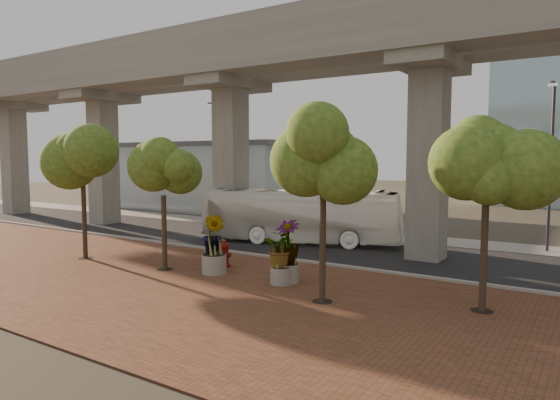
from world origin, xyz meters
The scene contains 18 objects.
ground centered at (0.00, 0.00, 0.00)m, with size 160.00×160.00×0.00m, color #3D362C.
brick_plaza centered at (0.00, -8.00, 0.03)m, with size 70.00×13.00×0.06m, color brown.
asphalt_road centered at (0.00, 2.00, 0.02)m, with size 90.00×8.00×0.04m, color black.
curb_strip centered at (0.00, -2.00, 0.08)m, with size 70.00×0.25×0.16m, color #9A978F.
far_sidewalk centered at (0.00, 7.50, 0.03)m, with size 90.00×3.00×0.06m, color #9A978F.
transit_viaduct centered at (0.00, 2.00, 7.29)m, with size 72.00×5.60×12.40m.
station_pavilion centered at (-20.00, 16.00, 3.22)m, with size 23.00×13.00×6.30m.
transit_bus centered at (-1.38, 2.58, 1.59)m, with size 2.68×11.40×3.18m, color white.
fire_hydrant centered at (-0.95, -4.80, 0.62)m, with size 0.58×0.52×1.17m.
planter_front centered at (2.81, -5.96, 1.33)m, with size 1.90×1.90×2.09m.
planter_right centered at (2.85, -5.63, 1.54)m, with size 2.29×2.29×2.45m.
planter_left centered at (-0.50, -6.04, 1.60)m, with size 2.30×2.30×2.53m.
street_tree_far_west centered at (-7.81, -7.01, 4.96)m, with size 4.01×4.01×6.75m.
street_tree_near_west centered at (-2.80, -6.63, 4.28)m, with size 3.42×3.42×5.80m.
street_tree_near_east centered at (5.25, -7.18, 5.05)m, with size 3.65×3.65×6.67m.
street_tree_far_east centered at (10.01, -5.33, 4.81)m, with size 3.76×3.76×6.48m.
streetlamp_west centered at (-10.19, 5.78, 5.07)m, with size 0.43×1.26×8.69m.
streetlamp_east centered at (10.75, 7.20, 5.03)m, with size 0.43×1.25×8.62m.
Camera 1 is at (13.07, -21.81, 4.94)m, focal length 32.00 mm.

